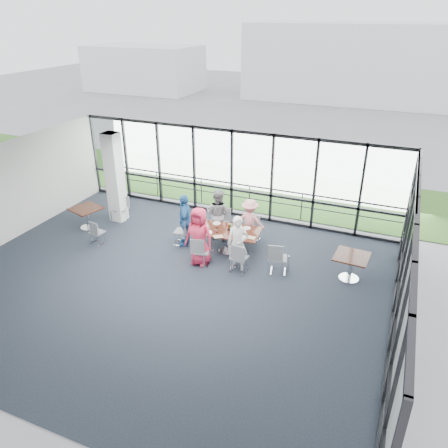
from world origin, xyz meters
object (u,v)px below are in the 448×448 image
at_px(diner_far_left, 218,214).
at_px(chair_spare_la, 97,232).
at_px(diner_near_left, 199,236).
at_px(chair_main_nr, 239,258).
at_px(main_table, 228,234).
at_px(side_table_left, 86,211).
at_px(chair_main_nl, 202,251).
at_px(structural_column, 115,178).
at_px(diner_near_right, 238,244).
at_px(diner_far_right, 250,221).
at_px(chair_main_end, 182,231).
at_px(chair_spare_lb, 120,209).
at_px(chair_spare_r, 279,258).
at_px(side_table_right, 351,259).
at_px(chair_main_fl, 222,223).
at_px(chair_main_fr, 253,229).
at_px(diner_end, 185,220).

relative_size(diner_far_left, chair_spare_la, 2.12).
relative_size(diner_near_left, chair_main_nr, 1.96).
distance_m(main_table, diner_near_left, 1.13).
bearing_deg(side_table_left, chair_main_nl, -8.24).
bearing_deg(structural_column, diner_near_right, -16.12).
xyz_separation_m(diner_near_right, diner_far_right, (-0.24, 1.70, -0.08)).
bearing_deg(chair_main_end, diner_far_right, 108.54).
height_order(diner_near_right, chair_spare_la, diner_near_right).
bearing_deg(chair_spare_la, diner_far_left, 38.91).
distance_m(diner_near_left, chair_spare_lb, 4.28).
height_order(side_table_left, chair_spare_r, chair_spare_r).
distance_m(chair_main_nl, chair_spare_lb, 4.36).
height_order(main_table, diner_far_left, diner_far_left).
bearing_deg(chair_spare_lb, diner_near_right, 142.20).
relative_size(side_table_left, chair_main_nr, 1.25).
xyz_separation_m(chair_spare_la, chair_spare_lb, (-0.34, 1.78, 0.02)).
distance_m(side_table_right, chair_spare_la, 7.95).
xyz_separation_m(chair_main_fl, chair_main_fr, (1.12, 0.01, -0.03)).
height_order(diner_far_left, chair_main_fr, diner_far_left).
bearing_deg(main_table, chair_main_fr, 59.07).
height_order(side_table_right, chair_spare_la, chair_spare_la).
xyz_separation_m(structural_column, chair_main_fl, (3.91, 0.35, -1.16)).
bearing_deg(chair_spare_r, diner_end, 158.68).
bearing_deg(chair_spare_la, diner_near_left, 13.10).
xyz_separation_m(diner_near_right, chair_main_fr, (-0.17, 1.86, -0.43)).
bearing_deg(side_table_right, chair_main_end, 179.93).
xyz_separation_m(structural_column, chair_spare_r, (6.35, -1.22, -1.13)).
relative_size(diner_near_left, chair_spare_r, 1.93).
relative_size(chair_main_end, chair_spare_r, 0.98).
distance_m(diner_near_right, chair_main_nl, 1.15).
relative_size(side_table_right, chair_main_fl, 1.11).
bearing_deg(chair_main_end, chair_main_fr, 111.32).
relative_size(chair_main_nr, chair_main_fl, 1.04).
height_order(diner_far_left, chair_spare_lb, diner_far_left).
height_order(diner_end, chair_main_fl, diner_end).
xyz_separation_m(diner_near_right, chair_main_nl, (-1.06, -0.18, -0.39)).
bearing_deg(chair_main_nr, chair_spare_la, -168.98).
height_order(structural_column, main_table, structural_column).
xyz_separation_m(chair_main_nl, chair_spare_r, (2.23, 0.46, 0.02)).
bearing_deg(chair_main_nl, structural_column, 142.44).
height_order(diner_end, chair_spare_r, diner_end).
bearing_deg(diner_near_right, diner_far_left, 113.86).
bearing_deg(diner_far_right, main_table, 58.72).
relative_size(chair_main_fr, chair_spare_la, 1.00).
xyz_separation_m(chair_main_fl, chair_spare_la, (-3.47, -2.16, -0.03)).
distance_m(side_table_right, chair_main_fr, 3.49).
height_order(chair_main_nr, chair_main_fl, chair_main_nr).
height_order(diner_far_left, chair_main_fl, diner_far_left).
relative_size(diner_far_right, chair_spare_la, 1.85).
xyz_separation_m(diner_end, chair_main_end, (-0.13, -0.03, -0.41)).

